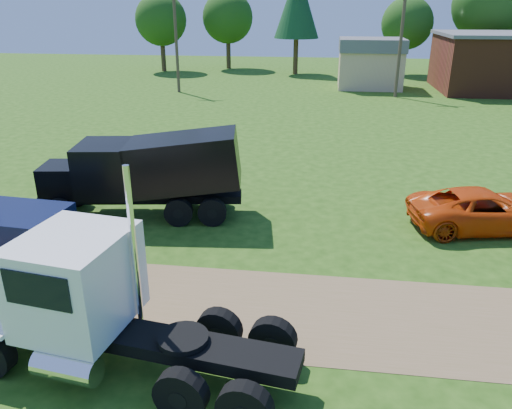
# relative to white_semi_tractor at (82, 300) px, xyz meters

# --- Properties ---
(ground) EXTENTS (140.00, 140.00, 0.00)m
(ground) POSITION_rel_white_semi_tractor_xyz_m (5.49, 2.49, -1.60)
(ground) COLOR #234910
(ground) RESTS_ON ground
(dirt_track) EXTENTS (120.00, 4.20, 0.01)m
(dirt_track) POSITION_rel_white_semi_tractor_xyz_m (5.49, 2.49, -1.59)
(dirt_track) COLOR brown
(dirt_track) RESTS_ON ground
(white_semi_tractor) EXTENTS (7.93, 3.59, 4.69)m
(white_semi_tractor) POSITION_rel_white_semi_tractor_xyz_m (0.00, 0.00, 0.00)
(white_semi_tractor) COLOR black
(white_semi_tractor) RESTS_ON ground
(black_dump_truck) EXTENTS (7.93, 3.39, 3.37)m
(black_dump_truck) POSITION_rel_white_semi_tractor_xyz_m (-1.37, 8.51, 0.25)
(black_dump_truck) COLOR black
(black_dump_truck) RESTS_ON ground
(orange_pickup) EXTENTS (5.75, 3.42, 1.50)m
(orange_pickup) POSITION_rel_white_semi_tractor_xyz_m (11.21, 8.92, -0.85)
(orange_pickup) COLOR #D34209
(orange_pickup) RESTS_ON ground
(spectator_b) EXTENTS (1.16, 1.16, 1.90)m
(spectator_b) POSITION_rel_white_semi_tractor_xyz_m (-0.21, 11.37, -0.65)
(spectator_b) COLOR #999999
(spectator_b) RESTS_ON ground
(tan_shed) EXTENTS (6.20, 5.40, 4.70)m
(tan_shed) POSITION_rel_white_semi_tractor_xyz_m (9.49, 42.49, 0.82)
(tan_shed) COLOR tan
(tan_shed) RESTS_ON ground
(utility_poles) EXTENTS (42.20, 0.28, 9.00)m
(utility_poles) POSITION_rel_white_semi_tractor_xyz_m (11.49, 37.49, 3.11)
(utility_poles) COLOR #4A392A
(utility_poles) RESTS_ON ground
(tree_row) EXTENTS (55.27, 10.93, 11.72)m
(tree_row) POSITION_rel_white_semi_tractor_xyz_m (9.75, 53.29, 5.11)
(tree_row) COLOR #342415
(tree_row) RESTS_ON ground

